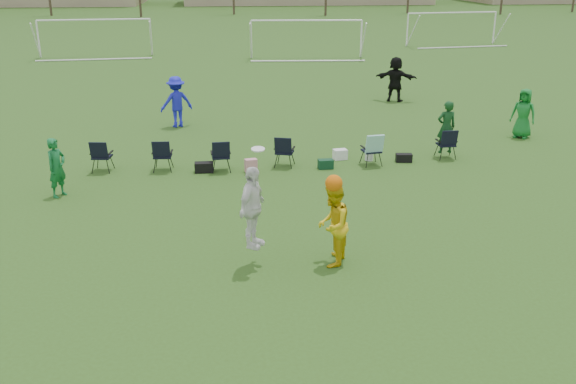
{
  "coord_description": "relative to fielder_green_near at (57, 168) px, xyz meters",
  "views": [
    {
      "loc": [
        -1.52,
        -10.99,
        5.88
      ],
      "look_at": [
        -0.23,
        1.94,
        1.25
      ],
      "focal_mm": 40.0,
      "sensor_mm": 36.0,
      "label": 1
    }
  ],
  "objects": [
    {
      "name": "fielder_green_far",
      "position": [
        15.04,
        4.71,
        0.08
      ],
      "size": [
        1.02,
        0.99,
        1.76
      ],
      "primitive_type": "imported",
      "rotation": [
        0.0,
        0.0,
        -0.72
      ],
      "color": "#136E27",
      "rests_on": "ground"
    },
    {
      "name": "fielder_black",
      "position": [
        12.17,
        11.51,
        0.2
      ],
      "size": [
        1.94,
        1.32,
        2.01
      ],
      "primitive_type": "imported",
      "rotation": [
        0.0,
        0.0,
        2.71
      ],
      "color": "black",
      "rests_on": "ground"
    },
    {
      "name": "goal_left",
      "position": [
        -3.99,
        28.27,
        1.12
      ],
      "size": [
        7.39,
        0.76,
        2.46
      ],
      "rotation": [
        0.0,
        0.0,
        0.09
      ],
      "color": "white",
      "rests_on": "ground"
    },
    {
      "name": "fielder_green_near",
      "position": [
        0.0,
        0.0,
        0.0
      ],
      "size": [
        0.63,
        0.7,
        1.6
      ],
      "primitive_type": "imported",
      "rotation": [
        0.0,
        0.0,
        1.03
      ],
      "color": "#12662F",
      "rests_on": "ground"
    },
    {
      "name": "fielder_blue",
      "position": [
        2.66,
        7.59,
        0.16
      ],
      "size": [
        1.42,
        1.13,
        1.92
      ],
      "primitive_type": "imported",
      "rotation": [
        0.0,
        0.0,
        3.53
      ],
      "color": "#1A1EC9",
      "rests_on": "ground"
    },
    {
      "name": "goal_right",
      "position": [
        22.01,
        32.27,
        1.12
      ],
      "size": [
        7.35,
        1.14,
        2.46
      ],
      "rotation": [
        0.0,
        0.0,
        0.14
      ],
      "color": "white",
      "rests_on": "ground"
    },
    {
      "name": "sideline_setup",
      "position": [
        6.71,
        2.17,
        -0.27
      ],
      "size": [
        11.36,
        1.39,
        1.83
      ],
      "color": "#103C19",
      "rests_on": "ground"
    },
    {
      "name": "ground",
      "position": [
        6.01,
        -5.73,
        -0.8
      ],
      "size": [
        260.0,
        260.0,
        0.0
      ],
      "primitive_type": "plane",
      "color": "#2E5019",
      "rests_on": "ground"
    },
    {
      "name": "center_contest",
      "position": [
        5.93,
        -4.79,
        0.27
      ],
      "size": [
        2.5,
        1.09,
        2.55
      ],
      "color": "white",
      "rests_on": "ground"
    },
    {
      "name": "goal_mid",
      "position": [
        10.01,
        26.27,
        1.12
      ],
      "size": [
        7.4,
        0.63,
        2.46
      ],
      "rotation": [
        0.0,
        0.0,
        -0.07
      ],
      "color": "white",
      "rests_on": "ground"
    }
  ]
}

